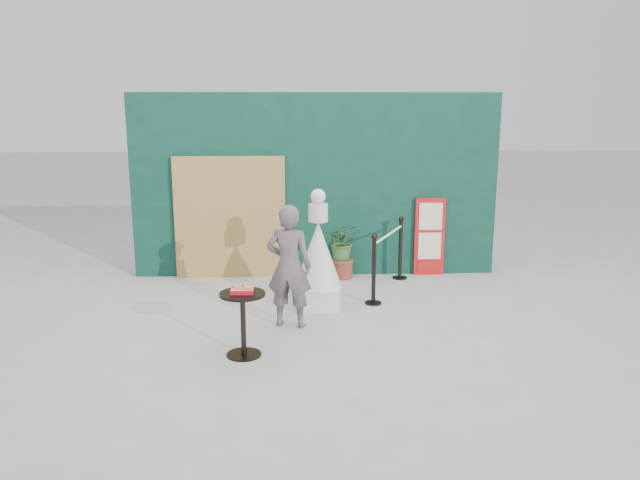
{
  "coord_description": "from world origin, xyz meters",
  "views": [
    {
      "loc": [
        -0.34,
        -7.12,
        2.85
      ],
      "look_at": [
        0.0,
        1.2,
        1.0
      ],
      "focal_mm": 35.0,
      "sensor_mm": 36.0,
      "label": 1
    }
  ],
  "objects": [
    {
      "name": "stanchion_barrier",
      "position": [
        1.08,
        2.08,
        0.49
      ],
      "size": [
        0.84,
        1.54,
        1.03
      ],
      "color": "black",
      "rests_on": "ground"
    },
    {
      "name": "food_basket",
      "position": [
        -0.94,
        -0.38,
        0.79
      ],
      "size": [
        0.26,
        0.19,
        0.11
      ],
      "color": "red",
      "rests_on": "cafe_table"
    },
    {
      "name": "ground",
      "position": [
        0.0,
        0.0,
        0.0
      ],
      "size": [
        60.0,
        60.0,
        0.0
      ],
      "primitive_type": "plane",
      "color": "#ADAAA5",
      "rests_on": "ground"
    },
    {
      "name": "planter",
      "position": [
        0.44,
        2.8,
        0.53
      ],
      "size": [
        0.54,
        0.47,
        0.91
      ],
      "color": "brown",
      "rests_on": "ground"
    },
    {
      "name": "statue",
      "position": [
        -0.02,
        1.3,
        0.69
      ],
      "size": [
        0.66,
        0.66,
        1.69
      ],
      "color": "silver",
      "rests_on": "ground"
    },
    {
      "name": "woman",
      "position": [
        -0.42,
        0.57,
        0.8
      ],
      "size": [
        0.65,
        0.5,
        1.6
      ],
      "primitive_type": "imported",
      "rotation": [
        0.0,
        0.0,
        2.92
      ],
      "color": "#62545C",
      "rests_on": "ground"
    },
    {
      "name": "back_wall",
      "position": [
        0.0,
        3.15,
        1.5
      ],
      "size": [
        6.0,
        0.3,
        3.0
      ],
      "primitive_type": "cube",
      "color": "#0B3226",
      "rests_on": "ground"
    },
    {
      "name": "bamboo_fence",
      "position": [
        -1.4,
        2.94,
        1.0
      ],
      "size": [
        1.8,
        0.08,
        2.0
      ],
      "primitive_type": "cube",
      "color": "tan",
      "rests_on": "ground"
    },
    {
      "name": "menu_board",
      "position": [
        1.9,
        2.95,
        0.65
      ],
      "size": [
        0.5,
        0.07,
        1.3
      ],
      "color": "red",
      "rests_on": "ground"
    },
    {
      "name": "cafe_table",
      "position": [
        -0.94,
        -0.38,
        0.5
      ],
      "size": [
        0.52,
        0.52,
        0.75
      ],
      "color": "black",
      "rests_on": "ground"
    }
  ]
}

